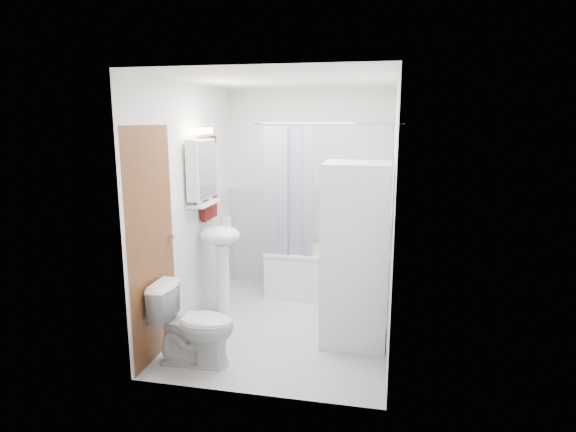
% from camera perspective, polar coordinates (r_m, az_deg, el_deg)
% --- Properties ---
extents(floor, '(2.60, 2.60, 0.00)m').
position_cam_1_polar(floor, '(5.01, -0.10, -12.68)').
color(floor, '#B8B9BD').
rests_on(floor, ground).
extents(room_walls, '(2.60, 2.60, 2.60)m').
position_cam_1_polar(room_walls, '(4.61, -0.10, 4.45)').
color(room_walls, white).
rests_on(room_walls, ground).
extents(wainscot, '(1.98, 2.58, 2.58)m').
position_cam_1_polar(wainscot, '(5.07, 0.59, -5.15)').
color(wainscot, white).
rests_on(wainscot, ground).
extents(door, '(0.05, 2.00, 2.00)m').
position_cam_1_polar(door, '(4.48, -13.56, -2.40)').
color(door, brown).
rests_on(door, ground).
extents(bathtub, '(1.42, 0.67, 0.54)m').
position_cam_1_polar(bathtub, '(5.71, 4.80, -6.46)').
color(bathtub, white).
rests_on(bathtub, ground).
extents(tub_spout, '(0.04, 0.12, 0.04)m').
position_cam_1_polar(tub_spout, '(5.86, 7.23, -0.32)').
color(tub_spout, silver).
rests_on(tub_spout, room_walls).
extents(curtain_rod, '(1.60, 0.02, 0.02)m').
position_cam_1_polar(curtain_rod, '(5.16, 4.73, 10.86)').
color(curtain_rod, silver).
rests_on(curtain_rod, room_walls).
extents(shower_curtain, '(0.55, 0.02, 1.45)m').
position_cam_1_polar(shower_curtain, '(5.29, 0.03, 2.76)').
color(shower_curtain, '#15194A').
rests_on(shower_curtain, curtain_rod).
extents(sink, '(0.44, 0.37, 1.04)m').
position_cam_1_polar(sink, '(5.13, -7.96, -3.86)').
color(sink, white).
rests_on(sink, ground).
extents(medicine_cabinet, '(0.13, 0.50, 0.71)m').
position_cam_1_polar(medicine_cabinet, '(4.96, -10.19, 5.67)').
color(medicine_cabinet, white).
rests_on(medicine_cabinet, room_walls).
extents(shelf, '(0.18, 0.54, 0.02)m').
position_cam_1_polar(shelf, '(5.00, -9.89, 1.51)').
color(shelf, silver).
rests_on(shelf, room_walls).
extents(shower_caddy, '(0.22, 0.06, 0.02)m').
position_cam_1_polar(shower_caddy, '(5.80, 7.79, 2.42)').
color(shower_caddy, silver).
rests_on(shower_caddy, room_walls).
extents(towel, '(0.07, 0.37, 0.90)m').
position_cam_1_polar(towel, '(5.22, -9.45, 4.60)').
color(towel, maroon).
rests_on(towel, room_walls).
extents(washer_dryer, '(0.61, 0.60, 1.67)m').
position_cam_1_polar(washer_dryer, '(4.45, 7.94, -4.47)').
color(washer_dryer, white).
rests_on(washer_dryer, ground).
extents(toilet, '(0.70, 0.40, 0.68)m').
position_cam_1_polar(toilet, '(4.24, -11.04, -12.53)').
color(toilet, white).
rests_on(toilet, ground).
extents(soap_pump, '(0.08, 0.17, 0.08)m').
position_cam_1_polar(soap_pump, '(5.13, -7.31, -1.03)').
color(soap_pump, gray).
rests_on(soap_pump, sink).
extents(shelf_bottle, '(0.07, 0.18, 0.07)m').
position_cam_1_polar(shelf_bottle, '(4.86, -10.55, 1.76)').
color(shelf_bottle, gray).
rests_on(shelf_bottle, shelf).
extents(shelf_cup, '(0.10, 0.09, 0.10)m').
position_cam_1_polar(shelf_cup, '(5.10, -9.42, 2.43)').
color(shelf_cup, gray).
rests_on(shelf_cup, shelf).
extents(shampoo_a, '(0.13, 0.17, 0.13)m').
position_cam_1_polar(shampoo_a, '(5.81, 5.83, 3.23)').
color(shampoo_a, gray).
rests_on(shampoo_a, shower_caddy).
extents(shampoo_b, '(0.08, 0.21, 0.08)m').
position_cam_1_polar(shampoo_b, '(5.80, 7.00, 2.94)').
color(shampoo_b, '#22578B').
rests_on(shampoo_b, shower_caddy).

